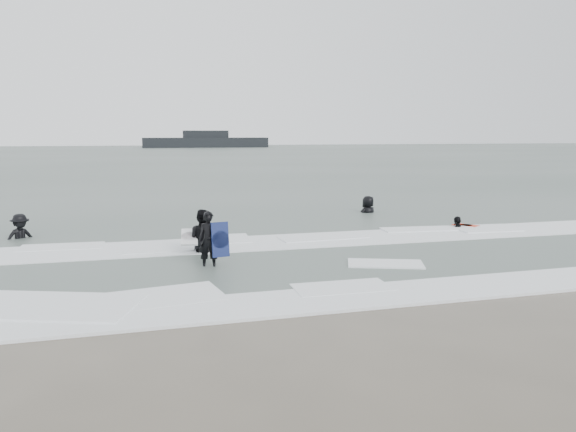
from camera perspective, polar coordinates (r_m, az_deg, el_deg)
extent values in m
plane|color=brown|center=(13.49, 5.50, -7.65)|extent=(320.00, 320.00, 0.00)
plane|color=#47544C|center=(92.33, -12.08, 5.97)|extent=(320.00, 320.00, 0.00)
imported|color=black|center=(15.77, -7.96, -5.33)|extent=(0.66, 0.50, 1.63)
imported|color=black|center=(17.74, -8.64, -3.80)|extent=(1.20, 1.16, 1.95)
imported|color=black|center=(21.85, -25.50, -2.23)|extent=(1.33, 1.14, 1.78)
imported|color=black|center=(22.77, 16.81, -1.36)|extent=(0.94, 1.03, 1.69)
imported|color=black|center=(26.47, 8.13, 0.25)|extent=(1.15, 0.99, 1.98)
cube|color=white|center=(12.94, 6.43, -8.21)|extent=(30.03, 2.32, 0.07)
cube|color=white|center=(19.06, -0.77, -2.71)|extent=(30.00, 2.60, 0.09)
cube|color=black|center=(146.40, -8.35, 7.39)|extent=(31.61, 5.65, 2.48)
cube|color=black|center=(146.38, -8.37, 8.23)|extent=(11.29, 3.39, 1.81)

